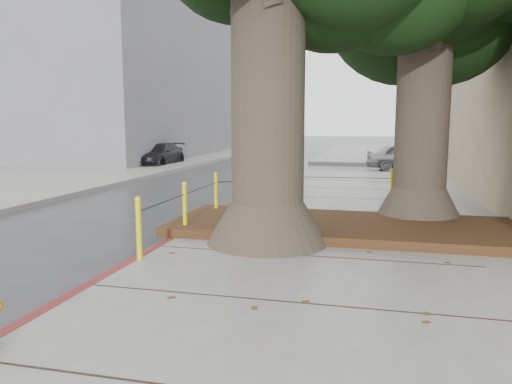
# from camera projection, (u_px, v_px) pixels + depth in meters

# --- Properties ---
(ground) EXTENTS (140.00, 140.00, 0.00)m
(ground) POSITION_uv_depth(u_px,v_px,m) (242.00, 310.00, 5.78)
(ground) COLOR #28282B
(ground) RESTS_ON ground
(sidewalk_far) EXTENTS (16.00, 20.00, 0.15)m
(sidewalk_far) POSITION_uv_depth(u_px,v_px,m) (448.00, 153.00, 33.20)
(sidewalk_far) COLOR slate
(sidewalk_far) RESTS_ON ground
(curb_red) EXTENTS (0.14, 26.00, 0.16)m
(curb_red) POSITION_uv_depth(u_px,v_px,m) (169.00, 243.00, 8.65)
(curb_red) COLOR maroon
(curb_red) RESTS_ON ground
(planter_bed) EXTENTS (6.40, 2.60, 0.16)m
(planter_bed) POSITION_uv_depth(u_px,v_px,m) (344.00, 227.00, 9.29)
(planter_bed) COLOR black
(planter_bed) RESTS_ON sidewalk_main
(building_far_grey) EXTENTS (12.00, 16.00, 12.00)m
(building_far_grey) POSITION_uv_depth(u_px,v_px,m) (97.00, 57.00, 29.64)
(building_far_grey) COLOR slate
(building_far_grey) RESTS_ON ground
(building_far_white) EXTENTS (12.00, 18.00, 15.00)m
(building_far_white) POSITION_uv_depth(u_px,v_px,m) (199.00, 70.00, 52.01)
(building_far_white) COLOR silver
(building_far_white) RESTS_ON ground
(bollard_ring) EXTENTS (3.79, 5.39, 0.95)m
(bollard_ring) POSITION_uv_depth(u_px,v_px,m) (258.00, 197.00, 10.10)
(bollard_ring) COLOR yellow
(bollard_ring) RESTS_ON sidewalk_main
(car_silver) EXTENTS (3.71, 1.78, 1.22)m
(car_silver) POSITION_uv_depth(u_px,v_px,m) (407.00, 157.00, 22.23)
(car_silver) COLOR #A8A8AD
(car_silver) RESTS_ON ground
(car_dark) EXTENTS (1.59, 3.87, 1.12)m
(car_dark) POSITION_uv_depth(u_px,v_px,m) (158.00, 155.00, 24.37)
(car_dark) COLOR black
(car_dark) RESTS_ON ground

